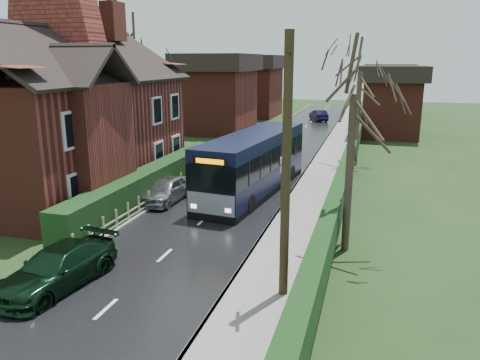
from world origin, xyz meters
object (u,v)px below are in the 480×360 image
(car_silver, at_px, (167,190))
(bus_stop_sign, at_px, (282,176))
(bus, at_px, (254,164))
(car_green, at_px, (58,268))
(telegraph_pole, at_px, (286,171))
(brick_house, at_px, (65,111))

(car_silver, distance_m, bus_stop_sign, 6.14)
(bus, height_order, bus_stop_sign, bus)
(car_green, height_order, telegraph_pole, telegraph_pole)
(bus, distance_m, telegraph_pole, 11.85)
(bus, distance_m, bus_stop_sign, 3.92)
(brick_house, bearing_deg, car_silver, -4.51)
(bus, xyz_separation_m, car_green, (-3.25, -12.26, -0.96))
(car_green, bearing_deg, car_silver, 101.27)
(brick_house, bearing_deg, car_green, -56.65)
(bus_stop_sign, xyz_separation_m, telegraph_pole, (1.60, -7.73, 2.10))
(bus, bearing_deg, car_green, -98.29)
(car_green, bearing_deg, brick_house, 131.10)
(car_green, bearing_deg, bus, 82.89)
(brick_house, xyz_separation_m, telegraph_pole, (13.53, -8.62, -0.42))
(bus_stop_sign, bearing_deg, telegraph_pole, -73.38)
(car_silver, bearing_deg, brick_house, 177.24)
(brick_house, bearing_deg, bus_stop_sign, -4.29)
(car_silver, bearing_deg, telegraph_pole, -45.28)
(car_silver, xyz_separation_m, telegraph_pole, (7.60, -8.16, 3.32))
(car_green, relative_size, bus_stop_sign, 1.57)
(brick_house, xyz_separation_m, bus, (9.77, 2.36, -2.77))
(car_silver, relative_size, telegraph_pole, 0.48)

